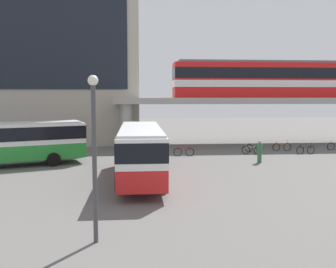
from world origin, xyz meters
TOP-DOWN VIEW (x-y plane):
  - ground_plane at (0.00, 10.00)m, footprint 120.00×120.00m
  - station_building at (-11.80, 24.04)m, footprint 23.01×11.87m
  - elevated_platform at (13.66, 18.72)m, footprint 32.87×7.28m
  - train at (14.71, 18.72)m, footprint 22.90×2.96m
  - bus_main at (-0.36, 2.30)m, footprint 2.79×11.04m
  - bus_secondary at (-9.97, 7.34)m, footprint 11.22×6.32m
  - bicycle_silver at (9.61, 11.94)m, footprint 1.68×0.73m
  - bicycle_red at (3.42, 11.24)m, footprint 1.79×0.19m
  - bicycle_blue at (18.40, 13.74)m, footprint 1.79×0.07m
  - bicycle_black at (14.35, 11.51)m, footprint 1.78×0.31m
  - bicycle_green at (10.24, 13.22)m, footprint 1.79×0.26m
  - bicycle_brown at (13.01, 13.63)m, footprint 1.79×0.08m
  - pedestrian_walking_across at (8.82, 7.49)m, footprint 0.47×0.46m
  - lamp_post at (-2.05, -7.64)m, footprint 0.36×0.36m

SIDE VIEW (x-z plane):
  - ground_plane at x=0.00m, z-range 0.00..0.00m
  - bicycle_silver at x=9.61m, z-range -0.16..0.88m
  - bicycle_red at x=3.42m, z-range -0.16..0.88m
  - bicycle_blue at x=18.40m, z-range -0.16..0.88m
  - bicycle_black at x=14.35m, z-range -0.16..0.88m
  - bicycle_green at x=10.24m, z-range -0.16..0.88m
  - bicycle_brown at x=13.01m, z-range -0.16..0.88m
  - pedestrian_walking_across at x=8.82m, z-range -0.05..1.69m
  - bus_main at x=-0.36m, z-range 0.38..3.60m
  - bus_secondary at x=-9.97m, z-range 0.38..3.60m
  - lamp_post at x=-2.05m, z-range 0.56..6.33m
  - elevated_platform at x=13.66m, z-range 1.86..6.82m
  - train at x=14.71m, z-range 5.01..8.85m
  - station_building at x=-11.80m, z-range 0.00..21.52m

